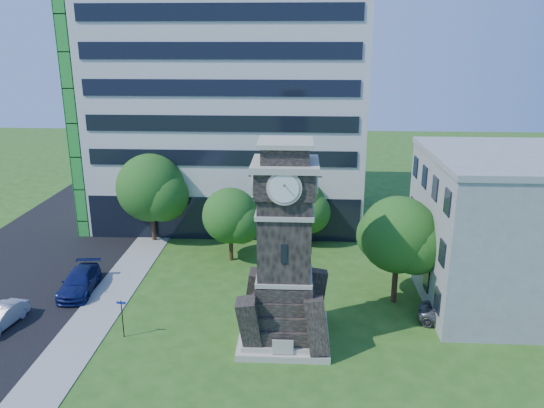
# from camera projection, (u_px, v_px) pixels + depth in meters

# --- Properties ---
(ground) EXTENTS (160.00, 160.00, 0.00)m
(ground) POSITION_uv_depth(u_px,v_px,m) (231.00, 355.00, 30.68)
(ground) COLOR #285518
(ground) RESTS_ON ground
(sidewalk) EXTENTS (3.00, 70.00, 0.06)m
(sidewalk) POSITION_uv_depth(u_px,v_px,m) (101.00, 308.00, 35.92)
(sidewalk) COLOR gray
(sidewalk) RESTS_ON ground
(clock_tower) EXTENTS (5.40, 5.40, 12.22)m
(clock_tower) POSITION_uv_depth(u_px,v_px,m) (285.00, 258.00, 30.87)
(clock_tower) COLOR #BAB4A2
(clock_tower) RESTS_ON ground
(office_tall) EXTENTS (26.20, 15.11, 28.60)m
(office_tall) POSITION_uv_depth(u_px,v_px,m) (229.00, 75.00, 51.27)
(office_tall) COLOR silver
(office_tall) RESTS_ON ground
(office_low) EXTENTS (15.20, 12.20, 10.40)m
(office_low) POSITION_uv_depth(u_px,v_px,m) (538.00, 230.00, 35.76)
(office_low) COLOR #9DA1A3
(office_low) RESTS_ON ground
(car_street_mid) EXTENTS (2.00, 4.22, 1.34)m
(car_street_mid) POSITION_uv_depth(u_px,v_px,m) (0.00, 317.00, 33.53)
(car_street_mid) COLOR #AEB0B6
(car_street_mid) RESTS_ON ground
(car_street_north) EXTENTS (2.66, 5.49, 1.54)m
(car_street_north) POSITION_uv_depth(u_px,v_px,m) (80.00, 282.00, 38.22)
(car_street_north) COLOR #121A50
(car_street_north) RESTS_ON ground
(car_east_lot) EXTENTS (5.16, 3.70, 1.30)m
(car_east_lot) POSITION_uv_depth(u_px,v_px,m) (457.00, 317.00, 33.62)
(car_east_lot) COLOR #56575C
(car_east_lot) RESTS_ON ground
(park_bench) EXTENTS (1.69, 0.45, 0.87)m
(park_bench) POSITION_uv_depth(u_px,v_px,m) (287.00, 331.00, 32.38)
(park_bench) COLOR black
(park_bench) RESTS_ON ground
(street_sign) EXTENTS (0.59, 0.06, 2.47)m
(street_sign) POSITION_uv_depth(u_px,v_px,m) (122.00, 314.00, 32.10)
(street_sign) COLOR black
(street_sign) RESTS_ON ground
(tree_nw) EXTENTS (6.63, 6.03, 7.99)m
(tree_nw) POSITION_uv_depth(u_px,v_px,m) (152.00, 190.00, 46.82)
(tree_nw) COLOR #332114
(tree_nw) RESTS_ON ground
(tree_nc) EXTENTS (4.99, 4.54, 6.15)m
(tree_nc) POSITION_uv_depth(u_px,v_px,m) (231.00, 217.00, 42.83)
(tree_nc) COLOR #332114
(tree_nc) RESTS_ON ground
(tree_ne) EXTENTS (5.57, 5.06, 5.95)m
(tree_ne) POSITION_uv_depth(u_px,v_px,m) (298.00, 207.00, 46.82)
(tree_ne) COLOR #332114
(tree_ne) RESTS_ON ground
(tree_east) EXTENTS (5.73, 5.21, 7.58)m
(tree_east) POSITION_uv_depth(u_px,v_px,m) (399.00, 237.00, 35.55)
(tree_east) COLOR #332114
(tree_east) RESTS_ON ground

